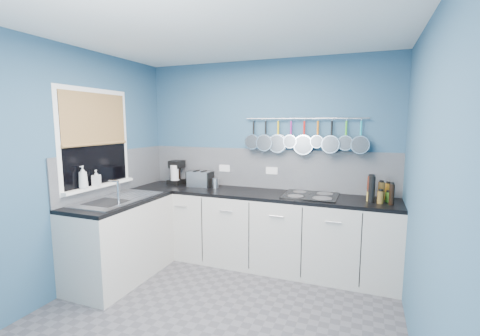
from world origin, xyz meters
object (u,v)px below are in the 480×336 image
Objects in this scene: paper_towel at (175,175)px; toaster at (200,179)px; soap_bottle_b at (96,178)px; coffee_maker at (176,172)px; canister at (215,183)px; hob at (310,195)px; soap_bottle_a at (83,177)px.

paper_towel is 0.86× the size of toaster.
soap_bottle_b is 1.28m from toaster.
coffee_maker is 2.61× the size of canister.
hob is at bearing 24.75° from soap_bottle_b.
canister is at bearing 178.11° from hob.
paper_towel is 0.44× the size of hob.
coffee_maker reaches higher than paper_towel.
toaster is (0.39, -0.04, -0.06)m from coffee_maker.
soap_bottle_b is 0.54× the size of coffee_maker.
toaster is at bearing 177.78° from hob.
soap_bottle_b reaches higher than canister.
canister is (0.94, 1.04, -0.17)m from soap_bottle_b.
soap_bottle_a is 0.75× the size of coffee_maker.
hob is (1.83, -0.06, -0.13)m from paper_towel.
canister is at bearing -0.76° from coffee_maker.
soap_bottle_a is 1.32m from coffee_maker.
soap_bottle_a is 1.96× the size of canister.
paper_towel is at bearing -76.24° from coffee_maker.
soap_bottle_a reaches higher than coffee_maker.
soap_bottle_b is (0.00, 0.18, -0.03)m from soap_bottle_a.
soap_bottle_b reaches higher than coffee_maker.
paper_towel reaches higher than hob.
soap_bottle_b is 1.11m from paper_towel.
paper_towel is 1.84m from hob.
soap_bottle_b is at bearing -126.26° from toaster.
toaster is 0.51× the size of hob.
coffee_maker is (-0.01, 0.04, 0.03)m from paper_towel.
toaster is at bearing -1.45° from coffee_maker.
paper_towel is at bearing 74.98° from soap_bottle_a.
toaster is at bearing 55.91° from soap_bottle_b.
toaster is (0.38, 0.00, -0.03)m from paper_towel.
canister is (0.23, -0.02, -0.04)m from toaster.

